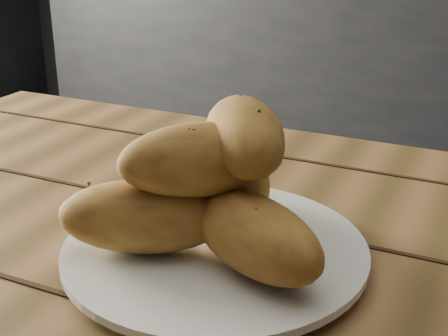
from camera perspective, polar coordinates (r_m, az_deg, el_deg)
counter at (r=2.86m, az=11.43°, el=9.33°), size 2.80×0.60×0.90m
plate at (r=0.61m, az=-0.81°, el=-7.68°), size 0.29×0.29×0.02m
bread_rolls at (r=0.58m, az=-0.85°, el=-1.81°), size 0.28×0.24×0.14m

